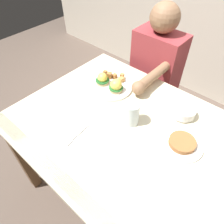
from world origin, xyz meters
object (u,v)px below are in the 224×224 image
fruit_bowl (184,112)px  water_glass_far (131,115)px  diner_person (154,73)px  side_plate (182,144)px  dining_table (128,141)px  fork (76,136)px  eggs_benedict_plate (110,84)px

fruit_bowl → water_glass_far: 0.28m
water_glass_far → diner_person: 0.62m
water_glass_far → side_plate: 0.28m
dining_table → fork: (-0.16, -0.21, 0.11)m
side_plate → diner_person: diner_person is taller
side_plate → water_glass_far: bearing=-171.8°
fruit_bowl → diner_person: size_ratio=0.11×
diner_person → fruit_bowl: bearing=-41.0°
fork → water_glass_far: water_glass_far is taller
dining_table → fruit_bowl: (0.16, 0.26, 0.14)m
side_plate → diner_person: (-0.48, 0.52, -0.10)m
fork → side_plate: side_plate is taller
water_glass_far → diner_person: diner_person is taller
fork → diner_person: size_ratio=0.14×
eggs_benedict_plate → fork: (0.12, -0.39, -0.02)m
fork → diner_person: bearing=94.9°
dining_table → eggs_benedict_plate: bearing=148.0°
water_glass_far → side_plate: bearing=8.2°
fruit_bowl → fork: size_ratio=0.77×
fruit_bowl → side_plate: size_ratio=0.60×
fork → water_glass_far: 0.29m
fruit_bowl → water_glass_far: water_glass_far is taller
water_glass_far → side_plate: size_ratio=0.62×
dining_table → water_glass_far: water_glass_far is taller
eggs_benedict_plate → side_plate: size_ratio=1.35×
eggs_benedict_plate → side_plate: bearing=-10.6°
dining_table → side_plate: (0.25, 0.08, 0.12)m
eggs_benedict_plate → fork: bearing=-72.4°
dining_table → eggs_benedict_plate: (-0.29, 0.18, 0.13)m
eggs_benedict_plate → side_plate: eggs_benedict_plate is taller
fork → eggs_benedict_plate: bearing=107.6°
fruit_bowl → eggs_benedict_plate: bearing=-170.2°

